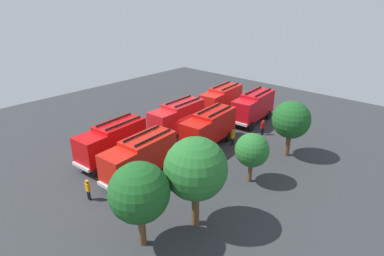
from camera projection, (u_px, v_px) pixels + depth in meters
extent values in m
plane|color=#2D3033|center=(192.00, 139.00, 34.93)|extent=(54.62, 54.62, 0.00)
cube|color=red|center=(211.00, 104.00, 39.67)|extent=(2.43, 2.70, 2.60)
cube|color=#8C9EAD|center=(207.00, 104.00, 38.78)|extent=(0.28, 2.12, 1.46)
cube|color=red|center=(225.00, 97.00, 42.19)|extent=(5.01, 2.94, 2.90)
cube|color=black|center=(230.00, 86.00, 41.19)|extent=(4.31, 0.53, 0.12)
cube|color=black|center=(222.00, 85.00, 41.95)|extent=(4.31, 0.53, 0.12)
cube|color=silver|center=(206.00, 115.00, 39.25)|extent=(0.42, 2.38, 0.28)
cylinder|color=black|center=(218.00, 118.00, 39.48)|extent=(1.13, 0.45, 1.10)
cylinder|color=black|center=(203.00, 114.00, 40.80)|extent=(1.13, 0.45, 1.10)
cylinder|color=black|center=(237.00, 108.00, 43.08)|extent=(1.13, 0.45, 1.10)
cylinder|color=black|center=(222.00, 105.00, 44.40)|extent=(1.13, 0.45, 1.10)
cube|color=red|center=(162.00, 124.00, 33.70)|extent=(2.31, 2.60, 2.60)
cube|color=#8C9EAD|center=(155.00, 124.00, 32.84)|extent=(0.18, 2.13, 1.46)
cube|color=red|center=(183.00, 114.00, 36.12)|extent=(4.91, 2.71, 2.90)
cube|color=black|center=(188.00, 102.00, 35.09)|extent=(4.32, 0.31, 0.12)
cube|color=black|center=(179.00, 100.00, 35.90)|extent=(4.32, 0.31, 0.12)
cube|color=silver|center=(155.00, 137.00, 33.31)|extent=(0.31, 2.38, 0.28)
cylinder|color=black|center=(169.00, 140.00, 33.47)|extent=(1.11, 0.40, 1.10)
cylinder|color=black|center=(154.00, 134.00, 34.88)|extent=(1.11, 0.40, 1.10)
cylinder|color=black|center=(197.00, 127.00, 36.93)|extent=(1.11, 0.40, 1.10)
cylinder|color=black|center=(182.00, 122.00, 38.34)|extent=(1.11, 0.40, 1.10)
cube|color=red|center=(91.00, 150.00, 27.87)|extent=(2.43, 2.70, 2.60)
cube|color=#8C9EAD|center=(80.00, 152.00, 26.98)|extent=(0.28, 2.12, 1.46)
cube|color=red|center=(120.00, 136.00, 30.39)|extent=(5.02, 2.95, 2.90)
cube|color=black|center=(124.00, 123.00, 29.39)|extent=(4.31, 0.54, 0.12)
cube|color=black|center=(114.00, 120.00, 30.15)|extent=(4.31, 0.54, 0.12)
cube|color=silver|center=(81.00, 167.00, 27.44)|extent=(0.43, 2.38, 0.28)
cylinder|color=black|center=(99.00, 170.00, 27.68)|extent=(1.13, 0.45, 1.10)
cylinder|color=black|center=(83.00, 162.00, 29.00)|extent=(1.13, 0.45, 1.10)
cylinder|color=black|center=(139.00, 150.00, 31.28)|extent=(1.13, 0.45, 1.10)
cylinder|color=black|center=(123.00, 144.00, 32.60)|extent=(1.13, 0.45, 1.10)
cube|color=red|center=(244.00, 112.00, 37.21)|extent=(2.39, 2.66, 2.60)
cube|color=#8C9EAD|center=(239.00, 112.00, 36.32)|extent=(0.24, 2.12, 1.46)
cube|color=red|center=(257.00, 103.00, 39.69)|extent=(4.98, 2.87, 2.90)
cube|color=black|center=(263.00, 92.00, 38.68)|extent=(4.32, 0.46, 0.12)
cube|color=black|center=(253.00, 90.00, 39.46)|extent=(4.32, 0.46, 0.12)
cube|color=silver|center=(238.00, 123.00, 36.79)|extent=(0.38, 2.38, 0.28)
cylinder|color=black|center=(251.00, 126.00, 37.00)|extent=(1.12, 0.43, 1.10)
cylinder|color=black|center=(234.00, 122.00, 38.35)|extent=(1.12, 0.43, 1.10)
cylinder|color=black|center=(269.00, 115.00, 40.55)|extent=(1.12, 0.43, 1.10)
cylinder|color=black|center=(252.00, 111.00, 41.90)|extent=(1.12, 0.43, 1.10)
cube|color=red|center=(195.00, 135.00, 30.94)|extent=(2.42, 2.69, 2.60)
cube|color=#8C9EAD|center=(189.00, 136.00, 30.05)|extent=(0.28, 2.12, 1.46)
cube|color=red|center=(214.00, 123.00, 33.45)|extent=(5.01, 2.93, 2.90)
cube|color=black|center=(220.00, 111.00, 32.45)|extent=(4.31, 0.52, 0.12)
cube|color=black|center=(210.00, 108.00, 33.22)|extent=(4.31, 0.52, 0.12)
cube|color=silver|center=(188.00, 150.00, 30.52)|extent=(0.42, 2.38, 0.28)
cylinder|color=black|center=(204.00, 153.00, 30.75)|extent=(1.13, 0.45, 1.10)
cylinder|color=black|center=(185.00, 146.00, 32.07)|extent=(1.13, 0.45, 1.10)
cylinder|color=black|center=(229.00, 136.00, 34.34)|extent=(1.13, 0.45, 1.10)
cylinder|color=black|center=(211.00, 131.00, 35.67)|extent=(1.13, 0.45, 1.10)
cube|color=red|center=(118.00, 169.00, 24.92)|extent=(2.40, 2.68, 2.60)
cube|color=#8C9EAD|center=(107.00, 171.00, 24.03)|extent=(0.26, 2.12, 1.46)
cube|color=red|center=(149.00, 151.00, 27.41)|extent=(4.99, 2.90, 2.90)
cube|color=black|center=(153.00, 137.00, 26.41)|extent=(4.31, 0.48, 0.12)
cube|color=black|center=(142.00, 133.00, 27.18)|extent=(4.31, 0.48, 0.12)
cube|color=silver|center=(107.00, 188.00, 24.49)|extent=(0.40, 2.38, 0.28)
cylinder|color=black|center=(128.00, 191.00, 24.71)|extent=(1.13, 0.44, 1.10)
cylinder|color=black|center=(108.00, 181.00, 26.05)|extent=(1.13, 0.44, 1.10)
cylinder|color=black|center=(168.00, 167.00, 28.28)|extent=(1.13, 0.44, 1.10)
cylinder|color=black|center=(150.00, 159.00, 29.63)|extent=(1.13, 0.44, 1.10)
cylinder|color=black|center=(232.00, 142.00, 33.39)|extent=(0.16, 0.16, 0.82)
cylinder|color=black|center=(233.00, 141.00, 33.53)|extent=(0.16, 0.16, 0.82)
cube|color=orange|center=(233.00, 135.00, 33.16)|extent=(0.42, 0.24, 0.71)
sphere|color=brown|center=(233.00, 131.00, 32.97)|extent=(0.23, 0.23, 0.23)
cylinder|color=orange|center=(233.00, 130.00, 32.93)|extent=(0.29, 0.29, 0.07)
cylinder|color=black|center=(88.00, 195.00, 24.54)|extent=(0.16, 0.16, 0.81)
cylinder|color=black|center=(90.00, 196.00, 24.42)|extent=(0.16, 0.16, 0.81)
cube|color=orange|center=(88.00, 187.00, 24.18)|extent=(0.24, 0.42, 0.71)
sphere|color=brown|center=(87.00, 182.00, 23.99)|extent=(0.23, 0.23, 0.23)
cylinder|color=orange|center=(87.00, 181.00, 23.96)|extent=(0.29, 0.29, 0.07)
cylinder|color=black|center=(261.00, 132.00, 35.93)|extent=(0.16, 0.16, 0.82)
cylinder|color=black|center=(263.00, 131.00, 35.98)|extent=(0.16, 0.16, 0.82)
cube|color=#B7140F|center=(263.00, 125.00, 35.65)|extent=(0.48, 0.43, 0.71)
sphere|color=tan|center=(263.00, 122.00, 35.47)|extent=(0.23, 0.23, 0.23)
cylinder|color=#B7140F|center=(263.00, 121.00, 35.43)|extent=(0.29, 0.29, 0.07)
cylinder|color=brown|center=(288.00, 145.00, 31.05)|extent=(0.46, 0.46, 2.31)
sphere|color=#19511E|center=(291.00, 120.00, 29.97)|extent=(3.70, 3.70, 3.70)
cylinder|color=brown|center=(250.00, 172.00, 26.74)|extent=(0.36, 0.36, 1.81)
sphere|color=#236628|center=(252.00, 150.00, 25.90)|extent=(2.90, 2.90, 2.90)
cylinder|color=brown|center=(195.00, 208.00, 21.56)|extent=(0.53, 0.53, 2.67)
sphere|color=#236628|center=(196.00, 169.00, 20.32)|extent=(4.28, 4.28, 4.28)
cylinder|color=brown|center=(142.00, 229.00, 19.81)|extent=(0.48, 0.48, 2.38)
sphere|color=#19511E|center=(139.00, 192.00, 18.70)|extent=(3.81, 3.81, 3.81)
cone|color=#F2600C|center=(225.00, 103.00, 45.95)|extent=(0.43, 0.43, 0.61)
cone|color=#F2600C|center=(209.00, 105.00, 44.91)|extent=(0.47, 0.47, 0.68)
cone|color=#F2600C|center=(147.00, 155.00, 30.90)|extent=(0.39, 0.39, 0.56)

